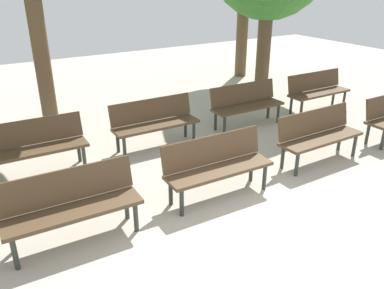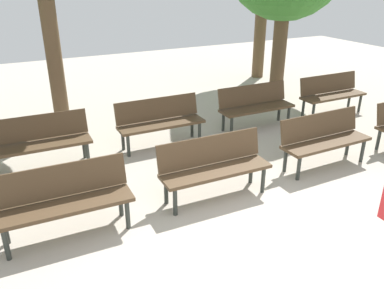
{
  "view_description": "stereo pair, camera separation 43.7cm",
  "coord_description": "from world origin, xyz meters",
  "px_view_note": "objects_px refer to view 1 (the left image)",
  "views": [
    {
      "loc": [
        -2.87,
        -2.55,
        3.0
      ],
      "look_at": [
        0.0,
        2.2,
        0.55
      ],
      "focal_mm": 36.81,
      "sensor_mm": 36.0,
      "label": 1
    },
    {
      "loc": [
        -2.49,
        -2.76,
        3.0
      ],
      "look_at": [
        0.0,
        2.2,
        0.55
      ],
      "focal_mm": 36.81,
      "sensor_mm": 36.0,
      "label": 2
    }
  ],
  "objects_px": {
    "bench_r0_c1": "(71,203)",
    "bench_r1_c2": "(154,120)",
    "bench_r0_c2": "(217,163)",
    "bench_r1_c4": "(317,89)",
    "bench_r0_c3": "(318,133)",
    "bench_r1_c1": "(34,144)",
    "bench_r1_c3": "(246,102)"
  },
  "relations": [
    {
      "from": "bench_r0_c1",
      "to": "bench_r1_c2",
      "type": "xyz_separation_m",
      "value": [
        2.08,
        2.01,
        0.0
      ]
    },
    {
      "from": "bench_r0_c1",
      "to": "bench_r0_c2",
      "type": "relative_size",
      "value": 1.0
    },
    {
      "from": "bench_r0_c1",
      "to": "bench_r1_c4",
      "type": "relative_size",
      "value": 1.01
    },
    {
      "from": "bench_r0_c3",
      "to": "bench_r1_c1",
      "type": "bearing_deg",
      "value": 154.03
    },
    {
      "from": "bench_r0_c2",
      "to": "bench_r1_c2",
      "type": "distance_m",
      "value": 2.04
    },
    {
      "from": "bench_r0_c1",
      "to": "bench_r1_c3",
      "type": "xyz_separation_m",
      "value": [
        4.18,
        1.99,
        0.0
      ]
    },
    {
      "from": "bench_r0_c1",
      "to": "bench_r1_c1",
      "type": "distance_m",
      "value": 2.01
    },
    {
      "from": "bench_r0_c1",
      "to": "bench_r1_c4",
      "type": "xyz_separation_m",
      "value": [
        6.23,
        1.94,
        0.0
      ]
    },
    {
      "from": "bench_r1_c1",
      "to": "bench_r1_c2",
      "type": "relative_size",
      "value": 1.0
    },
    {
      "from": "bench_r0_c3",
      "to": "bench_r1_c2",
      "type": "height_order",
      "value": "same"
    },
    {
      "from": "bench_r0_c2",
      "to": "bench_r0_c3",
      "type": "xyz_separation_m",
      "value": [
        2.11,
        0.05,
        0.0
      ]
    },
    {
      "from": "bench_r0_c3",
      "to": "bench_r0_c2",
      "type": "bearing_deg",
      "value": -179.21
    },
    {
      "from": "bench_r0_c1",
      "to": "bench_r1_c4",
      "type": "bearing_deg",
      "value": 18.85
    },
    {
      "from": "bench_r1_c1",
      "to": "bench_r0_c1",
      "type": "bearing_deg",
      "value": -87.62
    },
    {
      "from": "bench_r1_c1",
      "to": "bench_r1_c2",
      "type": "xyz_separation_m",
      "value": [
        2.11,
        -0.0,
        0.0
      ]
    },
    {
      "from": "bench_r1_c4",
      "to": "bench_r0_c2",
      "type": "bearing_deg",
      "value": -154.44
    },
    {
      "from": "bench_r1_c1",
      "to": "bench_r1_c2",
      "type": "distance_m",
      "value": 2.11
    },
    {
      "from": "bench_r0_c1",
      "to": "bench_r1_c4",
      "type": "distance_m",
      "value": 6.52
    },
    {
      "from": "bench_r0_c1",
      "to": "bench_r0_c3",
      "type": "xyz_separation_m",
      "value": [
        4.16,
        0.02,
        0.0
      ]
    },
    {
      "from": "bench_r0_c3",
      "to": "bench_r1_c4",
      "type": "distance_m",
      "value": 2.82
    },
    {
      "from": "bench_r1_c3",
      "to": "bench_r1_c2",
      "type": "bearing_deg",
      "value": -179.94
    },
    {
      "from": "bench_r0_c2",
      "to": "bench_r0_c3",
      "type": "relative_size",
      "value": 1.0
    },
    {
      "from": "bench_r1_c4",
      "to": "bench_r0_c3",
      "type": "bearing_deg",
      "value": -136.77
    },
    {
      "from": "bench_r0_c1",
      "to": "bench_r1_c2",
      "type": "bearing_deg",
      "value": 45.66
    },
    {
      "from": "bench_r0_c2",
      "to": "bench_r1_c2",
      "type": "bearing_deg",
      "value": 90.63
    },
    {
      "from": "bench_r0_c1",
      "to": "bench_r1_c3",
      "type": "distance_m",
      "value": 4.63
    },
    {
      "from": "bench_r0_c1",
      "to": "bench_r1_c3",
      "type": "height_order",
      "value": "same"
    },
    {
      "from": "bench_r1_c1",
      "to": "bench_r1_c4",
      "type": "xyz_separation_m",
      "value": [
        6.26,
        -0.08,
        0.0
      ]
    },
    {
      "from": "bench_r0_c2",
      "to": "bench_r0_c1",
      "type": "bearing_deg",
      "value": -179.67
    },
    {
      "from": "bench_r0_c2",
      "to": "bench_r0_c3",
      "type": "distance_m",
      "value": 2.11
    },
    {
      "from": "bench_r0_c1",
      "to": "bench_r0_c2",
      "type": "xyz_separation_m",
      "value": [
        2.05,
        -0.03,
        0.0
      ]
    },
    {
      "from": "bench_r1_c1",
      "to": "bench_r1_c3",
      "type": "xyz_separation_m",
      "value": [
        4.22,
        -0.02,
        0.0
      ]
    }
  ]
}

